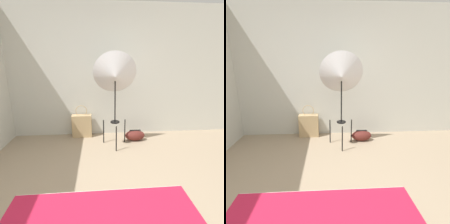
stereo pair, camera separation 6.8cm
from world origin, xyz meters
The scene contains 4 objects.
wall_back centered at (0.00, 2.49, 1.30)m, with size 8.00×0.05×2.60m.
photo_umbrella centered at (0.27, 1.88, 1.29)m, with size 0.76×0.47×1.70m.
tote_bag centered at (-0.37, 2.34, 0.24)m, with size 0.40×0.18×0.67m.
duffel_bag centered at (0.69, 2.05, 0.11)m, with size 0.39×0.21×0.22m.
Camera 1 is at (-0.04, -1.13, 1.51)m, focal length 28.00 mm.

